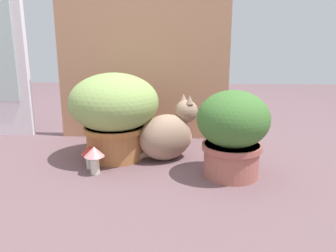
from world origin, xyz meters
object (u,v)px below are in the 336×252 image
Objects in this scene: grass_planter at (114,111)px; leafy_planter at (233,131)px; mushroom_ornament_pink at (94,155)px; mushroom_ornament_red at (89,153)px; cat at (169,134)px.

leafy_planter is (0.53, -0.20, -0.04)m from grass_planter.
mushroom_ornament_pink is (-0.05, -0.21, -0.15)m from grass_planter.
mushroom_ornament_red is at bearing -119.34° from grass_planter.
leafy_planter reaches higher than mushroom_ornament_pink.
mushroom_ornament_pink is (0.04, -0.06, 0.01)m from mushroom_ornament_red.
grass_planter is 0.28m from cat.
grass_planter reaches higher than leafy_planter.
leafy_planter is 0.34m from cat.
leafy_planter is at bearing -35.06° from cat.
leafy_planter is at bearing 1.24° from mushroom_ornament_pink.
cat reaches higher than mushroom_ornament_pink.
cat is 0.38m from mushroom_ornament_red.
mushroom_ornament_red is (-0.62, 0.05, -0.12)m from leafy_planter.
grass_planter reaches higher than mushroom_ornament_red.
leafy_planter reaches higher than mushroom_ornament_red.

